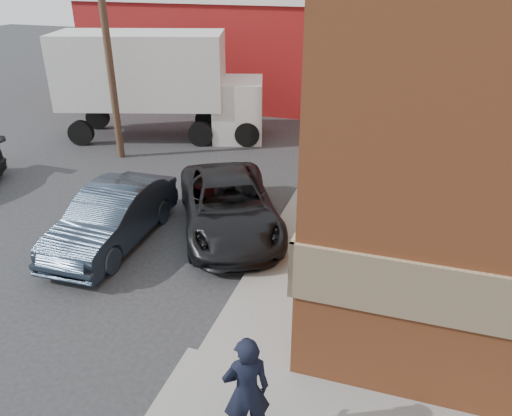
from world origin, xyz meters
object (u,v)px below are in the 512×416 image
Objects in this scene: warehouse at (249,43)px; suv_a at (229,205)px; utility_pole at (105,26)px; box_truck at (162,79)px; sedan at (112,217)px; man at (246,391)px.

warehouse reaches higher than suv_a.
box_truck is (0.54, 2.74, -2.29)m from utility_pole.
suv_a is at bearing -73.46° from warehouse.
sedan is 0.86× the size of suv_a.
box_truck reaches higher than suv_a.
man is at bearing -94.87° from suv_a.
sedan is at bearing -83.62° from warehouse.
utility_pole reaches higher than sedan.
warehouse reaches higher than man.
warehouse is 15.94m from suv_a.
warehouse is 3.54× the size of sedan.
box_truck is at bearing 78.76° from utility_pole.
utility_pole is 14.16m from man.
utility_pole is (-1.50, -11.00, 1.93)m from warehouse.
utility_pole is 1.00× the size of box_truck.
sedan is at bearing -88.31° from box_truck.
sedan is (-5.34, 4.78, -0.34)m from man.
sedan is at bearing -71.02° from man.
box_truck is (-2.83, 8.51, 1.70)m from sedan.
warehouse is at bearing 94.82° from sedan.
warehouse is at bearing 66.69° from box_truck.
utility_pole is at bearing 118.77° from sedan.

